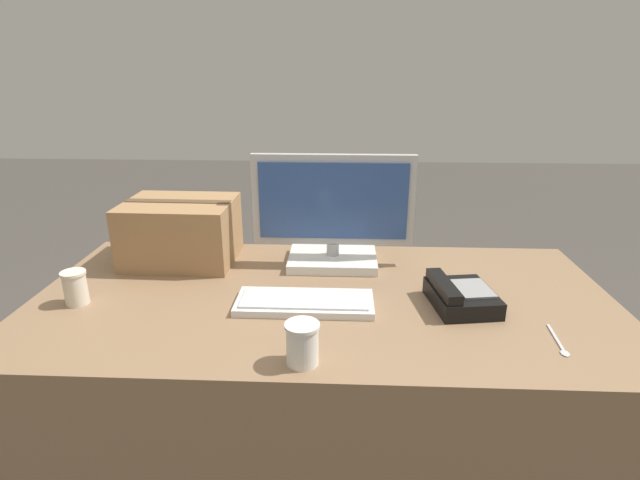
% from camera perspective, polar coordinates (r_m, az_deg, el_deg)
% --- Properties ---
extents(ground_plane, '(12.00, 12.00, 0.00)m').
position_cam_1_polar(ground_plane, '(2.01, 0.28, -25.56)').
color(ground_plane, '#47423D').
extents(office_desk, '(1.80, 0.90, 0.73)m').
position_cam_1_polar(office_desk, '(1.76, 0.30, -17.15)').
color(office_desk, '#8C6B4C').
rests_on(office_desk, ground_plane).
extents(monitor, '(0.56, 0.24, 0.40)m').
position_cam_1_polar(monitor, '(1.75, 1.50, 2.50)').
color(monitor, white).
rests_on(monitor, office_desk).
extents(keyboard, '(0.41, 0.17, 0.03)m').
position_cam_1_polar(keyboard, '(1.50, -1.76, -7.11)').
color(keyboard, silver).
rests_on(keyboard, office_desk).
extents(desk_phone, '(0.20, 0.24, 0.08)m').
position_cam_1_polar(desk_phone, '(1.55, 15.72, -6.18)').
color(desk_phone, black).
rests_on(desk_phone, office_desk).
extents(paper_cup_left, '(0.07, 0.07, 0.10)m').
position_cam_1_polar(paper_cup_left, '(1.67, -26.17, -4.90)').
color(paper_cup_left, beige).
rests_on(paper_cup_left, office_desk).
extents(paper_cup_right, '(0.08, 0.08, 0.11)m').
position_cam_1_polar(paper_cup_right, '(1.22, -2.04, -11.74)').
color(paper_cup_right, white).
rests_on(paper_cup_right, office_desk).
extents(spoon, '(0.03, 0.16, 0.00)m').
position_cam_1_polar(spoon, '(1.45, 25.71, -10.71)').
color(spoon, silver).
rests_on(spoon, office_desk).
extents(cardboard_box, '(0.39, 0.31, 0.23)m').
position_cam_1_polar(cardboard_box, '(1.87, -15.61, 0.97)').
color(cardboard_box, '#9E754C').
rests_on(cardboard_box, office_desk).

